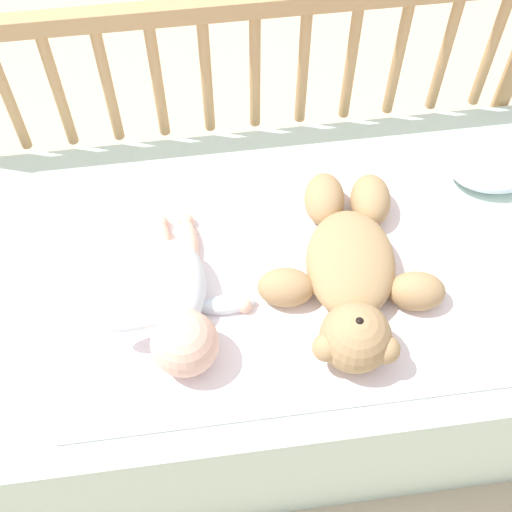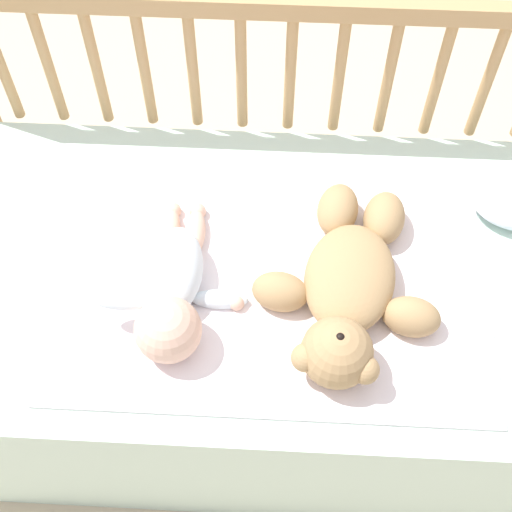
# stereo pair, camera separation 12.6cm
# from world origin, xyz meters

# --- Properties ---
(ground_plane) EXTENTS (12.00, 12.00, 0.00)m
(ground_plane) POSITION_xyz_m (0.00, 0.00, 0.00)
(ground_plane) COLOR #C6B293
(crib_mattress) EXTENTS (1.22, 0.68, 0.44)m
(crib_mattress) POSITION_xyz_m (0.00, 0.00, 0.22)
(crib_mattress) COLOR silver
(crib_mattress) RESTS_ON ground_plane
(crib_rail) EXTENTS (1.22, 0.04, 0.76)m
(crib_rail) POSITION_xyz_m (0.00, 0.36, 0.55)
(crib_rail) COLOR tan
(crib_rail) RESTS_ON ground_plane
(blanket) EXTENTS (0.78, 0.50, 0.01)m
(blanket) POSITION_xyz_m (0.03, -0.04, 0.45)
(blanket) COLOR white
(blanket) RESTS_ON crib_mattress
(teddy_bear) EXTENTS (0.34, 0.43, 0.12)m
(teddy_bear) POSITION_xyz_m (0.16, -0.06, 0.49)
(teddy_bear) COLOR tan
(teddy_bear) RESTS_ON crib_mattress
(baby) EXTENTS (0.26, 0.35, 0.11)m
(baby) POSITION_xyz_m (-0.14, -0.08, 0.49)
(baby) COLOR white
(baby) RESTS_ON crib_mattress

